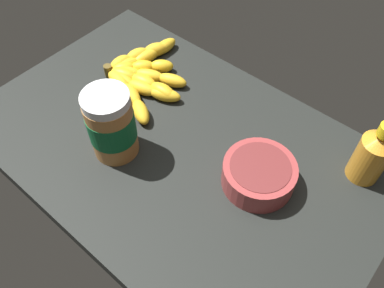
% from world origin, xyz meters
% --- Properties ---
extents(ground_plane, '(0.90, 0.57, 0.04)m').
position_xyz_m(ground_plane, '(0.00, 0.00, -0.02)').
color(ground_plane, black).
extents(banana_bunch, '(0.22, 0.28, 0.04)m').
position_xyz_m(banana_bunch, '(-0.20, 0.10, 0.02)').
color(banana_bunch, gold).
rests_on(banana_bunch, ground_plane).
extents(peanut_butter_jar, '(0.10, 0.10, 0.16)m').
position_xyz_m(peanut_butter_jar, '(-0.09, -0.09, 0.08)').
color(peanut_butter_jar, '#B27238').
rests_on(peanut_butter_jar, ground_plane).
extents(honey_bottle, '(0.06, 0.06, 0.15)m').
position_xyz_m(honey_bottle, '(0.34, 0.19, 0.07)').
color(honey_bottle, orange).
rests_on(honey_bottle, ground_plane).
extents(small_bowl, '(0.15, 0.15, 0.06)m').
position_xyz_m(small_bowl, '(0.19, 0.03, 0.03)').
color(small_bowl, '#993838').
rests_on(small_bowl, ground_plane).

